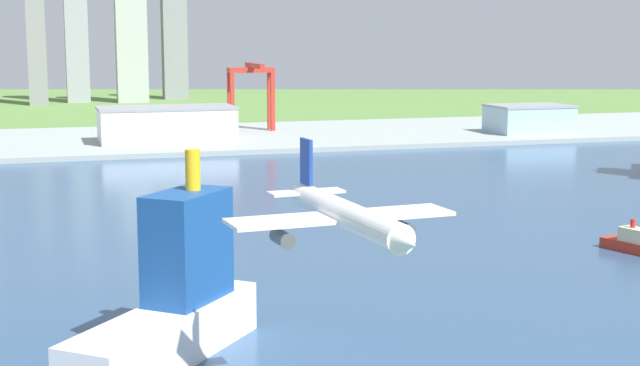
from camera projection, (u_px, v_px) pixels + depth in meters
ground_plane at (232, 201)px, 315.45m from camera, size 2400.00×2400.00×0.00m
water_bay at (275, 236)px, 258.69m from camera, size 840.00×360.00×0.15m
industrial_pier at (161, 139)px, 494.96m from camera, size 840.00×140.00×2.50m
airplane_landing at (347, 216)px, 119.88m from camera, size 30.69×36.47×11.99m
tugboat_small at (640, 245)px, 237.55m from camera, size 11.66×22.82×8.51m
ferry_boat at (174, 300)px, 159.20m from camera, size 37.97×41.90×35.33m
port_crane_red at (251, 82)px, 523.84m from camera, size 25.69×38.11×38.31m
warehouse_main at (167, 124)px, 473.09m from camera, size 68.52×34.20×17.73m
warehouse_annex at (529, 119)px, 517.58m from camera, size 43.33×30.85×15.42m
distant_skyline at (22, 25)px, 772.38m from camera, size 265.93×74.72×154.16m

